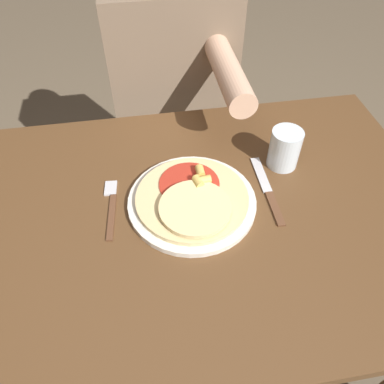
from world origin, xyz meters
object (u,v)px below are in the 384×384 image
Objects in this scene: fork at (111,205)px; drinking_glass at (285,149)px; dining_table at (209,241)px; pizza at (193,199)px; knife at (268,191)px; plate at (192,202)px; person_diner at (174,85)px.

fork is 1.76× the size of drinking_glass.
dining_table is 0.15m from pizza.
drinking_glass is at bearing 54.08° from knife.
knife is (0.18, 0.01, -0.00)m from plate.
drinking_glass is (0.06, 0.09, 0.05)m from knife.
drinking_glass reaches higher than fork.
drinking_glass is at bearing 22.44° from pizza.
dining_table is at bearing -166.59° from knife.
pizza reaches higher than knife.
drinking_glass is at bearing 21.20° from plate.
knife is (0.18, 0.01, -0.02)m from pizza.
person_diner reaches higher than pizza.
dining_table is 0.90× the size of person_diner.
knife is at bearing -125.92° from drinking_glass.
person_diner reaches higher than plate.
knife is 0.19× the size of person_diner.
knife is (0.14, 0.03, 0.12)m from dining_table.
dining_table is at bearing -89.15° from person_diner.
dining_table is at bearing -26.83° from pizza.
pizza reaches higher than fork.
person_diner is at bearing 67.77° from fork.
plate is at bearing -93.24° from person_diner.
plate is (-0.04, 0.03, 0.13)m from dining_table.
pizza is 0.21× the size of person_diner.
plate reaches higher than knife.
pizza is 0.18m from knife.
pizza is at bearing -81.56° from plate.
person_diner is at bearing 90.85° from dining_table.
dining_table is 0.58m from person_diner.
plate is at bearing 147.35° from dining_table.
drinking_glass reaches higher than dining_table.
fork is (-0.18, 0.03, -0.02)m from pizza.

